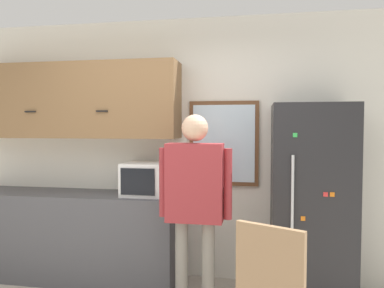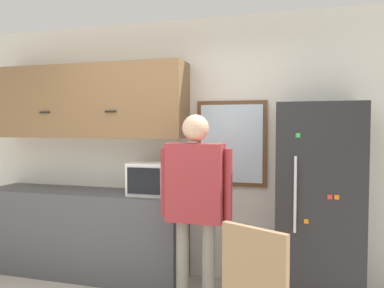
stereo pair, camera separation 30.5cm
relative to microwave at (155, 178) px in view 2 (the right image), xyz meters
name	(u,v)px [view 2 (the right image)]	position (x,y,z in m)	size (l,w,h in m)	color
back_wall	(191,149)	(0.29, 0.29, 0.29)	(6.00, 0.06, 2.70)	silver
counter	(84,232)	(-0.81, -0.01, -0.61)	(2.20, 0.55, 0.90)	#4C4C51
upper_cabinets	(87,102)	(-0.81, 0.07, 0.79)	(2.20, 0.40, 0.77)	olive
microwave	(155,178)	(0.00, 0.00, 0.00)	(0.48, 0.41, 0.33)	white
person	(196,192)	(0.56, -0.51, -0.03)	(0.62, 0.22, 1.69)	gray
refrigerator	(318,205)	(1.56, -0.06, -0.17)	(0.71, 0.65, 1.79)	#232326
window	(231,144)	(0.73, 0.25, 0.35)	(0.71, 0.05, 0.86)	brown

